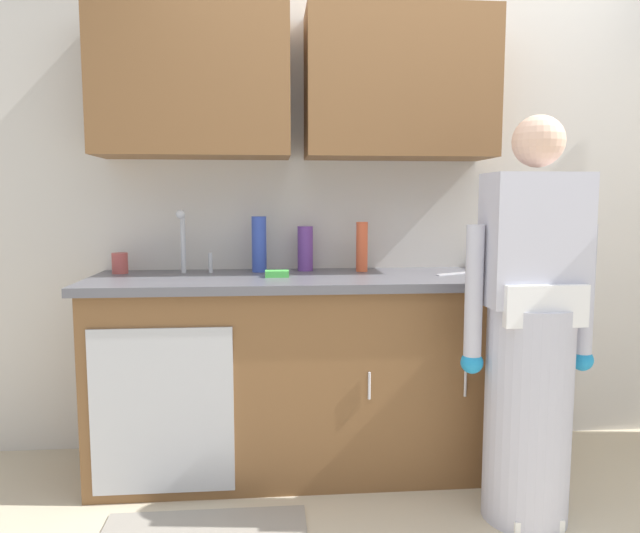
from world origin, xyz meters
The scene contains 11 objects.
kitchen_wall_with_uppers centered at (-0.14, 0.99, 1.48)m, with size 4.80×0.44×2.70m.
counter_cabinet centered at (-0.55, 0.70, 0.45)m, with size 1.90×0.62×0.90m.
countertop centered at (-0.55, 0.70, 0.92)m, with size 1.96×0.66×0.04m, color #595960.
sink centered at (-1.07, 0.71, 0.93)m, with size 0.50×0.36×0.35m.
person_at_sink centered at (0.34, 0.15, 0.69)m, with size 0.55×0.34×1.62m.
bottle_water_short centered at (-0.51, 0.90, 1.05)m, with size 0.08×0.08×0.23m, color #66388C.
bottle_dish_liquid centered at (-0.74, 0.87, 1.08)m, with size 0.07×0.07×0.28m, color #334CB2.
bottle_water_tall centered at (-0.23, 0.85, 1.06)m, with size 0.06×0.06×0.25m, color #E05933.
cup_by_sink centered at (-1.42, 0.87, 0.99)m, with size 0.08×0.08×0.10m, color #B24C47.
knife_on_counter centered at (0.21, 0.70, 0.94)m, with size 0.24×0.02×0.01m, color silver.
sponge centered at (-0.66, 0.67, 0.96)m, with size 0.11×0.07×0.03m, color #4CBF4C.
Camera 1 is at (-0.69, -2.06, 1.29)m, focal length 33.09 mm.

